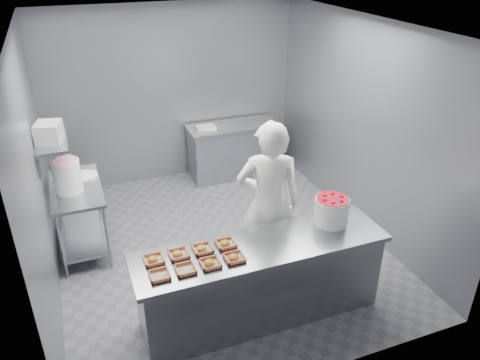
# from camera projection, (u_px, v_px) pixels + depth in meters

# --- Properties ---
(floor) EXTENTS (4.50, 4.50, 0.00)m
(floor) POSITION_uv_depth(u_px,v_px,m) (220.00, 245.00, 6.18)
(floor) COLOR #4C4C51
(floor) RESTS_ON ground
(ceiling) EXTENTS (4.50, 4.50, 0.00)m
(ceiling) POSITION_uv_depth(u_px,v_px,m) (214.00, 25.00, 4.89)
(ceiling) COLOR white
(ceiling) RESTS_ON wall_back
(wall_back) EXTENTS (4.00, 0.04, 2.80)m
(wall_back) POSITION_uv_depth(u_px,v_px,m) (172.00, 95.00, 7.39)
(wall_back) COLOR slate
(wall_back) RESTS_ON ground
(wall_left) EXTENTS (0.04, 4.50, 2.80)m
(wall_left) POSITION_uv_depth(u_px,v_px,m) (37.00, 176.00, 4.89)
(wall_left) COLOR slate
(wall_left) RESTS_ON ground
(wall_right) EXTENTS (0.04, 4.50, 2.80)m
(wall_right) POSITION_uv_depth(u_px,v_px,m) (361.00, 126.00, 6.17)
(wall_right) COLOR slate
(wall_right) RESTS_ON ground
(service_counter) EXTENTS (2.60, 0.70, 0.90)m
(service_counter) POSITION_uv_depth(u_px,v_px,m) (261.00, 280.00, 4.85)
(service_counter) COLOR slate
(service_counter) RESTS_ON ground
(prep_table) EXTENTS (0.60, 1.20, 0.90)m
(prep_table) POSITION_uv_depth(u_px,v_px,m) (79.00, 208.00, 5.88)
(prep_table) COLOR slate
(prep_table) RESTS_ON ground
(back_counter) EXTENTS (1.50, 0.60, 0.90)m
(back_counter) POSITION_uv_depth(u_px,v_px,m) (233.00, 150.00, 7.83)
(back_counter) COLOR slate
(back_counter) RESTS_ON ground
(wall_shelf) EXTENTS (0.35, 0.90, 0.03)m
(wall_shelf) POSITION_uv_depth(u_px,v_px,m) (51.00, 139.00, 5.38)
(wall_shelf) COLOR slate
(wall_shelf) RESTS_ON wall_left
(tray_0) EXTENTS (0.19, 0.18, 0.04)m
(tray_0) POSITION_uv_depth(u_px,v_px,m) (159.00, 275.00, 4.20)
(tray_0) COLOR tan
(tray_0) RESTS_ON service_counter
(tray_1) EXTENTS (0.19, 0.18, 0.04)m
(tray_1) POSITION_uv_depth(u_px,v_px,m) (185.00, 269.00, 4.28)
(tray_1) COLOR tan
(tray_1) RESTS_ON service_counter
(tray_2) EXTENTS (0.19, 0.18, 0.06)m
(tray_2) POSITION_uv_depth(u_px,v_px,m) (210.00, 263.00, 4.35)
(tray_2) COLOR tan
(tray_2) RESTS_ON service_counter
(tray_3) EXTENTS (0.19, 0.18, 0.06)m
(tray_3) POSITION_uv_depth(u_px,v_px,m) (234.00, 258.00, 4.43)
(tray_3) COLOR tan
(tray_3) RESTS_ON service_counter
(tray_4) EXTENTS (0.19, 0.18, 0.06)m
(tray_4) POSITION_uv_depth(u_px,v_px,m) (154.00, 260.00, 4.40)
(tray_4) COLOR tan
(tray_4) RESTS_ON service_counter
(tray_5) EXTENTS (0.19, 0.18, 0.06)m
(tray_5) POSITION_uv_depth(u_px,v_px,m) (178.00, 254.00, 4.47)
(tray_5) COLOR tan
(tray_5) RESTS_ON service_counter
(tray_6) EXTENTS (0.19, 0.18, 0.06)m
(tray_6) POSITION_uv_depth(u_px,v_px,m) (202.00, 249.00, 4.55)
(tray_6) COLOR tan
(tray_6) RESTS_ON service_counter
(tray_7) EXTENTS (0.19, 0.18, 0.06)m
(tray_7) POSITION_uv_depth(u_px,v_px,m) (226.00, 244.00, 4.63)
(tray_7) COLOR tan
(tray_7) RESTS_ON service_counter
(worker) EXTENTS (0.83, 0.69, 1.96)m
(worker) POSITION_uv_depth(u_px,v_px,m) (269.00, 204.00, 5.21)
(worker) COLOR white
(worker) RESTS_ON ground
(strawberry_tub) EXTENTS (0.36, 0.36, 0.30)m
(strawberry_tub) POSITION_uv_depth(u_px,v_px,m) (332.00, 210.00, 4.94)
(strawberry_tub) COLOR white
(strawberry_tub) RESTS_ON service_counter
(glaze_bucket) EXTENTS (0.34, 0.32, 0.49)m
(glaze_bucket) POSITION_uv_depth(u_px,v_px,m) (67.00, 176.00, 5.53)
(glaze_bucket) COLOR white
(glaze_bucket) RESTS_ON prep_table
(bucket_lid) EXTENTS (0.37, 0.37, 0.02)m
(bucket_lid) POSITION_uv_depth(u_px,v_px,m) (85.00, 176.00, 5.97)
(bucket_lid) COLOR white
(bucket_lid) RESTS_ON prep_table
(rag) EXTENTS (0.16, 0.14, 0.02)m
(rag) POSITION_uv_depth(u_px,v_px,m) (85.00, 179.00, 5.89)
(rag) COLOR #CCB28C
(rag) RESTS_ON prep_table
(appliance) EXTENTS (0.33, 0.36, 0.23)m
(appliance) POSITION_uv_depth(u_px,v_px,m) (49.00, 132.00, 5.23)
(appliance) COLOR gray
(appliance) RESTS_ON wall_shelf
(paper_stack) EXTENTS (0.32, 0.25, 0.04)m
(paper_stack) POSITION_uv_depth(u_px,v_px,m) (206.00, 127.00, 7.47)
(paper_stack) COLOR silver
(paper_stack) RESTS_ON back_counter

